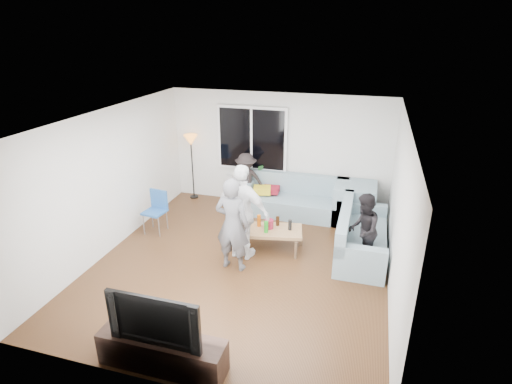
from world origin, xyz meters
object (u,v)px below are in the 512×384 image
(floor_lamp, at_px, (192,167))
(player_right, at_px, (242,213))
(tv_console, at_px, (162,352))
(spectator_back, at_px, (246,181))
(television, at_px, (158,315))
(coffee_table, at_px, (272,239))
(sofa_right_section, at_px, (363,233))
(player_left, at_px, (232,225))
(spectator_right, at_px, (363,230))
(sofa_back_section, at_px, (294,197))
(side_chair, at_px, (155,213))

(floor_lamp, height_order, player_right, player_right)
(floor_lamp, xyz_separation_m, tv_console, (1.86, -5.04, -0.56))
(spectator_back, distance_m, television, 4.82)
(coffee_table, height_order, spectator_back, spectator_back)
(sofa_right_section, bearing_deg, tv_console, 147.42)
(floor_lamp, bearing_deg, coffee_table, -37.32)
(coffee_table, xyz_separation_m, television, (-0.59, -3.18, 0.58))
(tv_console, bearing_deg, player_left, 87.64)
(spectator_right, height_order, spectator_back, spectator_right)
(sofa_back_section, relative_size, side_chair, 2.67)
(spectator_right, xyz_separation_m, tv_console, (-2.21, -3.08, -0.44))
(tv_console, bearing_deg, television, 0.00)
(spectator_right, relative_size, tv_console, 0.83)
(coffee_table, distance_m, tv_console, 3.23)
(sofa_back_section, relative_size, player_right, 1.31)
(sofa_right_section, bearing_deg, spectator_back, 63.23)
(side_chair, xyz_separation_m, spectator_right, (4.07, -0.08, 0.23))
(coffee_table, bearing_deg, sofa_back_section, 86.79)
(coffee_table, height_order, player_left, player_left)
(side_chair, height_order, spectator_right, spectator_right)
(sofa_back_section, relative_size, television, 1.97)
(coffee_table, bearing_deg, player_left, -120.77)
(side_chair, bearing_deg, floor_lamp, 97.99)
(player_left, relative_size, television, 1.42)
(floor_lamp, distance_m, player_right, 3.04)
(side_chair, bearing_deg, player_left, -14.54)
(sofa_back_section, distance_m, coffee_table, 1.61)
(player_right, bearing_deg, sofa_right_section, -151.46)
(player_right, bearing_deg, side_chair, -2.29)
(floor_lamp, xyz_separation_m, television, (1.86, -5.04, -0.00))
(player_right, distance_m, spectator_back, 2.14)
(television, bearing_deg, spectator_right, 54.33)
(side_chair, relative_size, player_right, 0.49)
(tv_console, bearing_deg, spectator_right, 54.33)
(player_left, xyz_separation_m, spectator_back, (-0.53, 2.44, -0.17))
(tv_console, bearing_deg, sofa_right_section, 57.42)
(player_left, relative_size, spectator_right, 1.25)
(sofa_back_section, xyz_separation_m, television, (-0.68, -4.77, 0.35))
(sofa_right_section, relative_size, side_chair, 2.33)
(sofa_back_section, distance_m, tv_console, 4.82)
(sofa_right_section, xyz_separation_m, floor_lamp, (-4.07, 1.58, 0.36))
(sofa_back_section, height_order, player_right, player_right)
(coffee_table, height_order, floor_lamp, floor_lamp)
(player_left, bearing_deg, player_right, -92.75)
(player_left, bearing_deg, coffee_table, -116.42)
(player_right, bearing_deg, television, 96.42)
(spectator_right, relative_size, spectator_back, 1.01)
(player_left, distance_m, television, 2.36)
(sofa_back_section, bearing_deg, television, -98.07)
(player_right, height_order, television, player_right)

